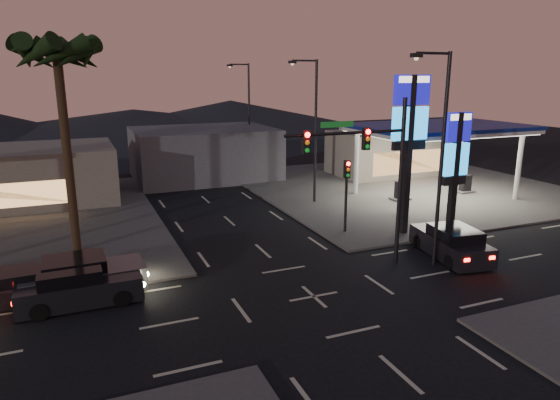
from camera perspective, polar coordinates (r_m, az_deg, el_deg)
name	(u,v)px	position (r m, az deg, el deg)	size (l,w,h in m)	color
ground	(314,297)	(21.25, 3.89, -10.96)	(140.00, 140.00, 0.00)	black
corner_lot_ne	(401,186)	(42.31, 13.69, 1.55)	(24.00, 24.00, 0.12)	#47443F
gas_station	(438,130)	(38.43, 17.66, 7.64)	(12.20, 8.20, 5.47)	silver
convenience_store	(388,153)	(47.11, 12.22, 5.29)	(10.00, 6.00, 4.00)	#726B5B
pylon_sign_tall	(410,123)	(28.58, 14.63, 8.46)	(2.20, 0.35, 9.00)	black
pylon_sign_short	(456,155)	(29.61, 19.46, 4.90)	(1.60, 0.35, 7.00)	black
traffic_signal_mast	(370,160)	(23.16, 10.27, 4.54)	(6.10, 0.39, 8.00)	black
pedestal_signal	(347,184)	(28.67, 7.62, 1.78)	(0.32, 0.39, 4.30)	black
streetlight_near	(439,148)	(24.11, 17.71, 5.64)	(2.14, 0.25, 10.00)	black
streetlight_mid	(313,123)	(34.96, 3.80, 8.73)	(2.14, 0.25, 10.00)	black
streetlight_far	(247,110)	(47.87, -3.78, 10.19)	(2.14, 0.25, 10.00)	black
palm_a	(58,65)	(26.67, -24.05, 13.88)	(4.41, 4.41, 10.86)	black
building_far_mid	(204,153)	(44.99, -8.68, 5.30)	(12.00, 9.00, 4.40)	#4C4C51
hill_right	(231,116)	(80.99, -5.66, 9.49)	(50.00, 50.00, 5.00)	black
hill_center	(134,123)	(77.97, -16.35, 8.45)	(60.00, 60.00, 4.00)	black
car_lane_a_front	(78,287)	(21.87, -22.08, -9.18)	(4.90, 2.12, 1.58)	black
car_lane_b_front	(82,277)	(22.76, -21.66, -8.14)	(5.09, 2.26, 1.64)	#4E4E50
car_lane_b_mid	(17,288)	(23.03, -27.88, -8.87)	(4.35, 2.00, 1.39)	black
suv_station	(451,243)	(26.69, 18.99, -4.66)	(2.78, 5.10, 1.62)	black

